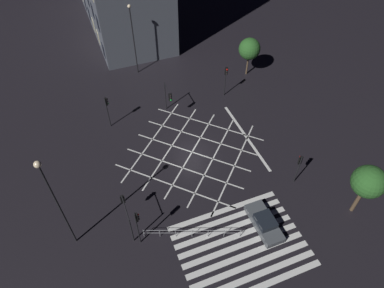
% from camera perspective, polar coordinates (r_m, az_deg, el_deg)
% --- Properties ---
extents(ground_plane, '(200.00, 200.00, 0.00)m').
position_cam_1_polar(ground_plane, '(35.76, 0.00, -1.36)').
color(ground_plane, black).
extents(road_markings, '(15.79, 23.01, 0.01)m').
position_cam_1_polar(road_markings, '(31.58, 5.74, -11.02)').
color(road_markings, silver).
rests_on(road_markings, ground_plane).
extents(traffic_light_sw_cross, '(0.36, 2.74, 3.32)m').
position_cam_1_polar(traffic_light_sw_cross, '(29.09, -10.97, -10.78)').
color(traffic_light_sw_cross, black).
rests_on(traffic_light_sw_cross, ground_plane).
extents(traffic_light_nw_main, '(0.39, 0.36, 3.98)m').
position_cam_1_polar(traffic_light_nw_main, '(37.77, -13.96, 6.13)').
color(traffic_light_nw_main, black).
rests_on(traffic_light_nw_main, ground_plane).
extents(traffic_light_ne_cross, '(0.36, 0.39, 4.08)m').
position_cam_1_polar(traffic_light_ne_cross, '(41.10, 5.67, 11.25)').
color(traffic_light_ne_cross, black).
rests_on(traffic_light_ne_cross, ground_plane).
extents(traffic_light_se_cross, '(0.36, 0.39, 3.56)m').
position_cam_1_polar(traffic_light_se_cross, '(32.86, 17.41, -3.20)').
color(traffic_light_se_cross, black).
rests_on(traffic_light_se_cross, ground_plane).
extents(traffic_light_median_north, '(0.36, 2.26, 3.83)m').
position_cam_1_polar(traffic_light_median_north, '(38.18, -3.99, 8.01)').
color(traffic_light_median_north, black).
rests_on(traffic_light_median_north, ground_plane).
extents(traffic_light_sw_main, '(0.39, 0.36, 4.33)m').
position_cam_1_polar(traffic_light_sw_main, '(27.56, -9.10, -12.81)').
color(traffic_light_sw_main, black).
rests_on(traffic_light_sw_main, ground_plane).
extents(street_lamp_east, '(0.42, 0.42, 9.19)m').
position_cam_1_polar(street_lamp_east, '(44.20, -9.86, 17.87)').
color(street_lamp_east, black).
rests_on(street_lamp_east, ground_plane).
extents(street_lamp_west, '(0.50, 0.50, 10.26)m').
position_cam_1_polar(street_lamp_west, '(25.97, -22.29, -7.56)').
color(street_lamp_west, black).
rests_on(street_lamp_west, ground_plane).
extents(street_tree_near, '(2.80, 2.80, 5.60)m').
position_cam_1_polar(street_tree_near, '(31.57, 27.35, -5.64)').
color(street_tree_near, brown).
rests_on(street_tree_near, ground_plane).
extents(street_tree_far, '(2.71, 2.71, 5.08)m').
position_cam_1_polar(street_tree_far, '(44.88, 9.56, 15.36)').
color(street_tree_far, brown).
rests_on(street_tree_far, ground_plane).
extents(waiting_car, '(1.71, 4.20, 1.29)m').
position_cam_1_polar(waiting_car, '(30.74, 11.96, -12.69)').
color(waiting_car, '#474C51').
rests_on(waiting_car, ground_plane).
extents(pedestrian_railing, '(7.63, 3.01, 1.05)m').
position_cam_1_polar(pedestrian_railing, '(29.57, 0.00, -14.52)').
color(pedestrian_railing, '#9EA0A5').
rests_on(pedestrian_railing, ground_plane).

